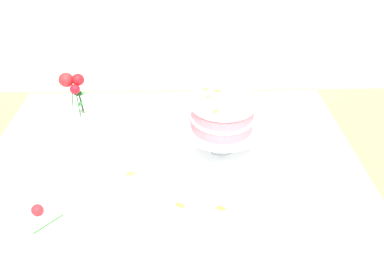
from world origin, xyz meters
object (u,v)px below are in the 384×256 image
object	(u,v)px
dining_table	(173,178)
fallen_rose	(38,211)
flower_vase	(79,107)
cake_stand	(222,130)
layer_cake	(222,113)

from	to	relation	value
dining_table	fallen_rose	distance (m)	0.50
dining_table	flower_vase	world-z (taller)	flower_vase
dining_table	cake_stand	distance (m)	0.27
dining_table	layer_cake	distance (m)	0.32
layer_cake	flower_vase	size ratio (longest dim) A/B	0.90
flower_vase	cake_stand	bearing A→B (deg)	-12.54
cake_stand	flower_vase	size ratio (longest dim) A/B	1.09
cake_stand	flower_vase	xyz separation A→B (m)	(-0.56, 0.12, 0.03)
cake_stand	flower_vase	distance (m)	0.58
flower_vase	fallen_rose	bearing A→B (deg)	-95.30
flower_vase	fallen_rose	size ratio (longest dim) A/B	2.64
flower_vase	fallen_rose	distance (m)	0.47
cake_stand	layer_cake	bearing A→B (deg)	161.53
dining_table	cake_stand	world-z (taller)	cake_stand
layer_cake	cake_stand	bearing A→B (deg)	-18.47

